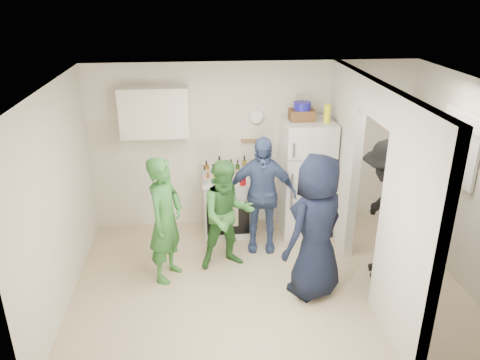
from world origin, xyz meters
The scene contains 35 objects.
floor centered at (0.00, 0.00, 0.00)m, with size 4.80×4.80×0.00m, color #CAB58E.
wall_back centered at (0.00, 1.70, 1.25)m, with size 4.80×4.80×0.00m, color silver.
wall_front centered at (0.00, -1.70, 1.25)m, with size 4.80×4.80×0.00m, color silver.
wall_left centered at (-2.40, 0.00, 1.25)m, with size 3.40×3.40×0.00m, color silver.
wall_right centered at (2.40, 0.00, 1.25)m, with size 3.40×3.40×0.00m, color silver.
ceiling centered at (0.00, 0.00, 2.50)m, with size 4.80×4.80×0.00m, color white.
partition_pier_back centered at (1.20, 1.10, 1.25)m, with size 0.12×1.20×2.50m, color silver.
partition_pier_front centered at (1.20, -1.10, 1.25)m, with size 0.12×1.20×2.50m, color silver.
partition_header centered at (1.20, 0.00, 2.30)m, with size 0.12×1.00×0.40m, color silver.
stove centered at (-0.42, 1.37, 0.42)m, with size 0.71×0.59×0.85m, color white.
upper_cabinet centered at (-1.40, 1.52, 1.85)m, with size 0.95×0.34×0.70m, color silver.
fridge centered at (0.76, 1.34, 0.86)m, with size 0.71×0.69×1.72m, color silver.
wicker_basket centered at (0.66, 1.39, 1.79)m, with size 0.35×0.25×0.15m, color brown.
blue_bowl centered at (0.66, 1.39, 1.92)m, with size 0.24×0.24×0.11m, color #171490.
yellow_cup_stack_top centered at (0.98, 1.24, 1.84)m, with size 0.09×0.09×0.25m, color #F4F214.
wall_clock centered at (0.05, 1.68, 1.70)m, with size 0.22×0.22×0.03m, color white.
spice_shelf centered at (0.00, 1.65, 1.35)m, with size 0.35×0.08×0.03m, color olive.
nook_window centered at (2.38, 0.20, 1.65)m, with size 0.03×0.70×0.80m, color black.
nook_window_frame centered at (2.36, 0.20, 1.65)m, with size 0.04×0.76×0.86m, color white.
nook_valance centered at (2.34, 0.20, 2.00)m, with size 0.04×0.82×0.18m, color white.
yellow_cup_stack_stove centered at (-0.54, 1.15, 0.97)m, with size 0.09×0.09×0.25m, color #FEFF15.
red_cup centered at (-0.20, 1.17, 0.91)m, with size 0.09×0.09×0.12m, color #AD0B19.
person_green_left centered at (-1.24, 0.25, 0.81)m, with size 0.59×0.39×1.63m, color #316D2B.
person_green_center centered at (-0.47, 0.46, 0.74)m, with size 0.72×0.56×1.48m, color #357634.
person_denim centered at (0.03, 0.86, 0.83)m, with size 0.97×0.40×1.65m, color #3A507E.
person_navy centered at (0.52, -0.23, 0.89)m, with size 0.87×0.56×1.77m, color black.
person_nook centered at (1.45, 0.05, 0.91)m, with size 1.17×0.68×1.82m, color black.
bottle_a centered at (-0.70, 1.50, 0.98)m, with size 0.08×0.08×0.26m, color brown.
bottle_b centered at (-0.61, 1.28, 1.00)m, with size 0.06×0.06×0.29m, color #1C5425.
bottle_c centered at (-0.51, 1.51, 1.01)m, with size 0.08×0.08×0.32m, color #B3B9C2.
bottle_d centered at (-0.40, 1.31, 0.98)m, with size 0.08×0.08×0.26m, color #632F11.
bottle_e centered at (-0.33, 1.55, 0.98)m, with size 0.06×0.06×0.25m, color #A5ABB7.
bottle_f centered at (-0.25, 1.39, 1.00)m, with size 0.06×0.06×0.30m, color #1F3C16.
bottle_g centered at (-0.14, 1.51, 1.01)m, with size 0.07×0.07×0.32m, color olive.
bottle_h centered at (-0.73, 1.24, 0.99)m, with size 0.06×0.06×0.28m, color #A7ADB3.
Camera 1 is at (-0.80, -4.91, 3.49)m, focal length 35.00 mm.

